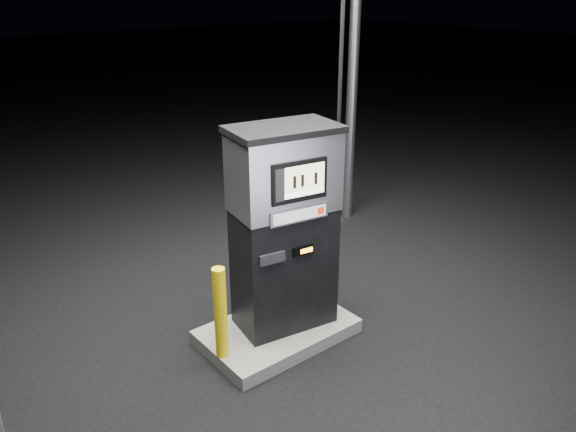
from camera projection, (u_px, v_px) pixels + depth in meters
ground at (277, 337)px, 6.12m from camera, size 80.00×80.00×0.00m
pump_island at (277, 331)px, 6.09m from camera, size 1.60×1.00×0.15m
fuel_dispenser at (284, 228)px, 5.72m from camera, size 1.24×0.81×4.50m
bollard_left at (221, 313)px, 5.40m from camera, size 0.17×0.17×0.97m
bollard_right at (314, 270)px, 6.27m from camera, size 0.16×0.16×0.91m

